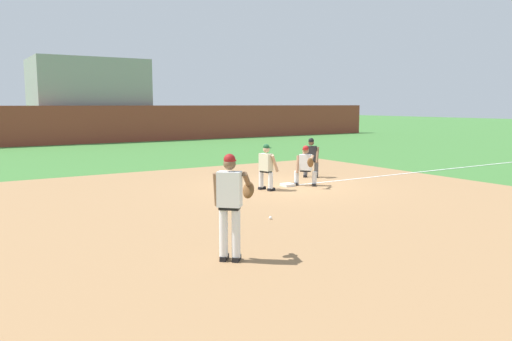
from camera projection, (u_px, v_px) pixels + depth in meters
ground_plane at (288, 186)px, 16.44m from camera, size 160.00×160.00×0.00m
infield_dirt_patch at (268, 212)px, 12.51m from camera, size 18.00×18.00×0.01m
foul_line_stripe at (451, 169)px, 20.89m from camera, size 16.84×0.10×0.00m
first_base_bag at (288, 185)px, 16.44m from camera, size 0.38×0.38×0.09m
baseball at (270, 218)px, 11.70m from camera, size 0.07×0.07×0.07m
pitcher at (231, 200)px, 8.48m from camera, size 0.85×0.55×1.86m
first_baseman at (306, 164)px, 16.41m from camera, size 0.74×1.08×1.34m
baserunner at (266, 165)px, 15.58m from camera, size 0.54×0.65×1.46m
umpire at (311, 156)px, 18.35m from camera, size 0.67×0.67×1.46m
outfield_wall at (103, 124)px, 34.74m from camera, size 48.00×0.50×2.60m
stadium_seating_block at (89, 100)px, 37.65m from camera, size 7.96×5.90×6.00m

